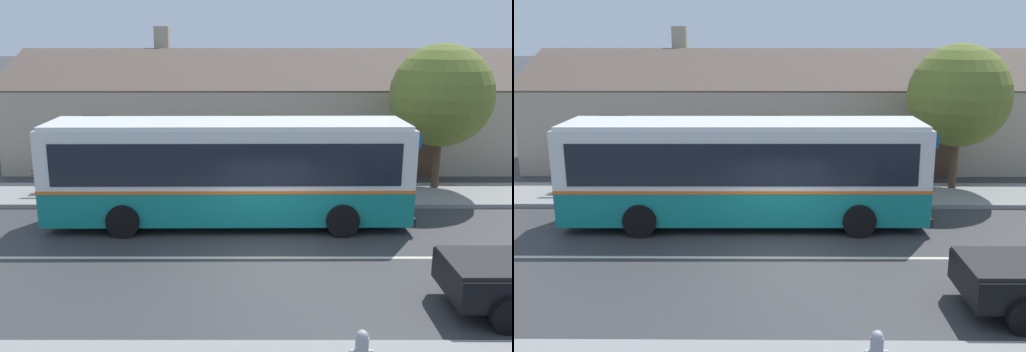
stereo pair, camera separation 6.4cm
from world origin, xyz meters
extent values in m
plane|color=#38383A|center=(0.00, 0.00, 0.00)|extent=(300.00, 300.00, 0.00)
cube|color=gray|center=(0.00, 6.00, 0.07)|extent=(60.00, 3.00, 0.15)
cube|color=gray|center=(0.00, -4.75, 0.06)|extent=(60.00, 0.50, 0.12)
cube|color=beige|center=(0.00, 0.00, 0.00)|extent=(60.00, 0.16, 0.01)
cube|color=tan|center=(2.67, 13.48, 1.78)|extent=(27.68, 8.72, 3.56)
cube|color=brown|center=(2.67, 11.30, 4.38)|extent=(28.28, 4.42, 1.78)
cube|color=brown|center=(2.67, 15.66, 4.38)|extent=(28.28, 4.42, 1.78)
cube|color=tan|center=(-4.94, 14.35, 5.69)|extent=(0.70, 0.70, 1.20)
cube|color=black|center=(-7.02, 9.09, 1.96)|extent=(1.10, 0.06, 1.30)
cube|color=black|center=(-0.56, 9.09, 1.96)|extent=(1.10, 0.06, 1.30)
cube|color=black|center=(5.90, 9.09, 1.96)|extent=(1.10, 0.06, 1.30)
cube|color=#4C3323|center=(6.82, 9.09, 1.05)|extent=(1.00, 0.06, 2.10)
cube|color=#147F7A|center=(-1.20, 2.90, 0.80)|extent=(11.21, 2.60, 1.05)
cube|color=orange|center=(-1.20, 2.90, 1.37)|extent=(11.23, 2.62, 0.10)
cube|color=white|center=(-1.20, 2.90, 2.30)|extent=(11.21, 2.60, 1.76)
cube|color=white|center=(-1.20, 2.90, 3.25)|extent=(10.98, 2.47, 0.12)
cube|color=black|center=(-1.22, 4.16, 2.20)|extent=(10.29, 0.12, 1.26)
cube|color=black|center=(-1.19, 1.64, 2.20)|extent=(10.29, 0.12, 1.26)
cube|color=black|center=(4.41, 2.95, 2.20)|extent=(0.06, 2.20, 1.26)
cube|color=black|center=(4.41, 2.95, 3.05)|extent=(0.06, 1.75, 0.24)
cube|color=black|center=(4.43, 2.95, 0.40)|extent=(0.10, 2.50, 0.28)
cube|color=#B21919|center=(-2.61, 4.16, 0.80)|extent=(3.13, 0.06, 0.73)
cube|color=black|center=(3.15, 4.21, 1.56)|extent=(0.90, 0.04, 2.56)
cylinder|color=black|center=(2.25, 4.18, 0.50)|extent=(1.00, 0.29, 1.00)
cylinder|color=black|center=(2.27, 1.68, 0.50)|extent=(1.00, 0.29, 1.00)
cylinder|color=black|center=(-4.29, 4.12, 0.50)|extent=(1.00, 0.29, 1.00)
cylinder|color=black|center=(-4.27, 1.62, 0.50)|extent=(1.00, 0.29, 1.00)
cylinder|color=black|center=(4.79, -2.00, 0.38)|extent=(0.76, 0.26, 0.76)
cylinder|color=black|center=(4.80, -4.01, 0.38)|extent=(0.76, 0.26, 0.76)
cube|color=brown|center=(-7.69, 6.18, 0.60)|extent=(1.69, 0.10, 0.04)
cube|color=brown|center=(-7.69, 6.04, 0.60)|extent=(1.69, 0.10, 0.04)
cube|color=brown|center=(-7.69, 5.90, 0.60)|extent=(1.69, 0.10, 0.04)
cube|color=brown|center=(-7.69, 5.77, 0.90)|extent=(1.69, 0.04, 0.10)
cube|color=brown|center=(-7.69, 5.77, 1.04)|extent=(1.69, 0.04, 0.10)
cube|color=black|center=(-7.01, 6.04, 0.38)|extent=(0.08, 0.43, 0.45)
cube|color=black|center=(-8.37, 6.04, 0.38)|extent=(0.08, 0.43, 0.45)
cube|color=brown|center=(-2.82, 5.76, 0.60)|extent=(1.72, 0.10, 0.04)
cube|color=brown|center=(-2.82, 5.62, 0.60)|extent=(1.72, 0.10, 0.04)
cube|color=brown|center=(-2.82, 5.47, 0.60)|extent=(1.72, 0.10, 0.04)
cube|color=brown|center=(-2.82, 5.35, 0.90)|extent=(1.72, 0.04, 0.10)
cube|color=brown|center=(-2.82, 5.35, 1.04)|extent=(1.72, 0.04, 0.10)
cube|color=black|center=(-2.14, 5.62, 0.38)|extent=(0.08, 0.43, 0.45)
cube|color=black|center=(-3.51, 5.62, 0.38)|extent=(0.08, 0.43, 0.45)
cylinder|color=#4C3828|center=(6.61, 6.87, 1.22)|extent=(0.29, 0.29, 2.45)
sphere|color=olive|center=(6.61, 6.87, 3.69)|extent=(3.83, 3.83, 3.83)
sphere|color=olive|center=(7.04, 7.18, 3.12)|extent=(2.46, 2.46, 2.46)
sphere|color=#B2B2B7|center=(1.57, -5.40, 0.72)|extent=(0.22, 0.22, 0.22)
cylinder|color=#B2B2B7|center=(1.41, -5.40, 0.40)|extent=(0.10, 0.10, 0.10)
cylinder|color=#B2B2B7|center=(1.73, -5.40, 0.40)|extent=(0.10, 0.10, 0.10)
cylinder|color=gray|center=(5.27, 5.00, 1.35)|extent=(0.07, 0.07, 2.40)
cube|color=#1959A5|center=(5.27, 4.98, 2.30)|extent=(0.36, 0.03, 0.48)
camera|label=1|loc=(-0.31, -14.48, 5.89)|focal=40.00mm
camera|label=2|loc=(-0.25, -14.48, 5.89)|focal=40.00mm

